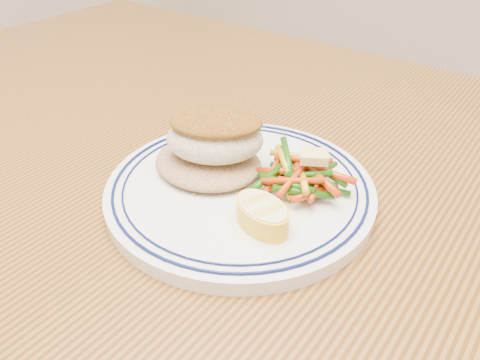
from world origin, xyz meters
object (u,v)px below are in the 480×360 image
Objects in this scene: plate at (240,188)px; fish_fillet at (215,135)px; rice_pilaf at (208,160)px; lemon_wedge at (262,213)px; dining_table at (258,238)px; vegetable_pile at (299,175)px.

fish_fillet reaches higher than plate.
lemon_wedge is (0.10, -0.04, 0.00)m from rice_pilaf.
lemon_wedge is (0.06, -0.09, 0.12)m from dining_table.
fish_fillet reaches higher than vegetable_pile.
rice_pilaf reaches higher than plate.
rice_pilaf is (-0.05, 0.00, 0.02)m from plate.
fish_fillet is 1.80× the size of lemon_wedge.
dining_table is at bearing 165.17° from vegetable_pile.
fish_fillet is 0.09m from vegetable_pile.
rice_pilaf is 1.71× the size of lemon_wedge.
dining_table is at bearing 125.98° from lemon_wedge.
plate is 3.97× the size of lemon_wedge.
vegetable_pile is at bearing 33.33° from plate.
fish_fillet is (-0.03, -0.04, 0.15)m from dining_table.
rice_pilaf is 0.10m from vegetable_pile.
rice_pilaf is at bearing -128.90° from dining_table.
lemon_wedge is at bearing -85.37° from vegetable_pile.
dining_table is at bearing 51.10° from rice_pilaf.
fish_fillet is at bearing -124.89° from dining_table.
lemon_wedge is at bearing -26.92° from fish_fillet.
plate is at bearing -3.43° from rice_pilaf.
plate is 2.72× the size of vegetable_pile.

